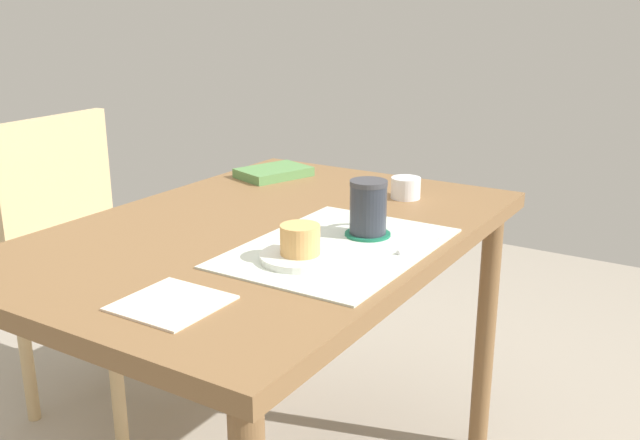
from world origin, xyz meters
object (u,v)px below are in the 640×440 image
object	(u,v)px
dining_table	(268,264)
wooden_chair	(92,250)
pastry_plate	(300,257)
coffee_mug	(369,207)
pastry	(300,240)
sugar_bowl	(406,188)
small_book	(274,172)

from	to	relation	value
dining_table	wooden_chair	size ratio (longest dim) A/B	1.29
wooden_chair	pastry_plate	size ratio (longest dim) A/B	5.85
pastry_plate	coffee_mug	distance (m)	0.20
pastry	sugar_bowl	world-z (taller)	pastry
pastry_plate	small_book	distance (m)	0.65
pastry_plate	small_book	size ratio (longest dim) A/B	0.81
pastry	coffee_mug	world-z (taller)	coffee_mug
coffee_mug	sugar_bowl	world-z (taller)	coffee_mug
sugar_bowl	wooden_chair	bearing A→B (deg)	103.84
dining_table	sugar_bowl	size ratio (longest dim) A/B	15.78
coffee_mug	small_book	xyz separation A→B (m)	(0.31, 0.45, -0.05)
pastry	sugar_bowl	distance (m)	0.50
wooden_chair	pastry_plate	world-z (taller)	wooden_chair
pastry	coffee_mug	xyz separation A→B (m)	(0.19, -0.04, 0.02)
wooden_chair	coffee_mug	xyz separation A→B (m)	(-0.09, -0.93, 0.29)
dining_table	wooden_chair	world-z (taller)	wooden_chair
wooden_chair	pastry_plate	bearing A→B (deg)	70.93
dining_table	coffee_mug	world-z (taller)	coffee_mug
pastry_plate	pastry	size ratio (longest dim) A/B	2.03
pastry_plate	pastry	distance (m)	0.03
wooden_chair	pastry_plate	distance (m)	0.97
sugar_bowl	small_book	xyz separation A→B (m)	(0.01, 0.39, -0.01)
pastry	small_book	xyz separation A→B (m)	(0.50, 0.42, -0.03)
sugar_bowl	small_book	world-z (taller)	sugar_bowl
sugar_bowl	pastry	bearing A→B (deg)	-177.00
dining_table	small_book	bearing A→B (deg)	33.53
small_book	pastry	bearing A→B (deg)	-121.51
dining_table	wooden_chair	distance (m)	0.75
coffee_mug	sugar_bowl	size ratio (longest dim) A/B	1.53
pastry_plate	pastry	bearing A→B (deg)	0.00
wooden_chair	dining_table	bearing A→B (deg)	77.40
wooden_chair	small_book	distance (m)	0.58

